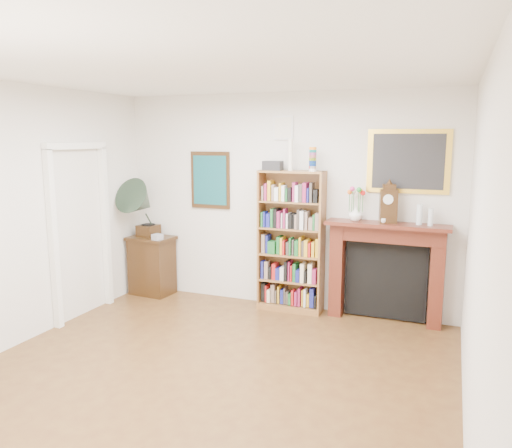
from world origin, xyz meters
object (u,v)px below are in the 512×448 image
Objects in this scene: bookshelf at (291,234)px; bottle_left at (419,214)px; bottle_right at (431,217)px; side_cabinet at (152,265)px; teacup at (383,221)px; mantel_clock at (388,205)px; flower_vase at (356,214)px; gramophone at (141,204)px; fireplace at (386,263)px; cd_stack at (157,237)px.

bottle_left is (1.55, 0.02, 0.33)m from bookshelf.
bookshelf reaches higher than bottle_right.
bookshelf is at bearing 6.09° from side_cabinet.
bookshelf reaches higher than teacup.
mantel_clock reaches higher than bottle_right.
bookshelf is 11.98× the size of flower_vase.
gramophone reaches higher than teacup.
side_cabinet is 0.57× the size of fireplace.
flower_vase is at bearing -173.33° from fireplace.
teacup is (3.28, 0.13, -0.06)m from gramophone.
bookshelf is 17.45× the size of cd_stack.
teacup is (0.34, -0.07, -0.05)m from flower_vase.
bottle_right reaches higher than flower_vase.
cd_stack is 2.71m from flower_vase.
fireplace is 3.16× the size of mantel_clock.
mantel_clock reaches higher than fireplace.
bottle_left is (3.61, 0.10, 0.93)m from side_cabinet.
fireplace is at bearing 66.06° from teacup.
teacup is 0.42m from bottle_left.
flower_vase is at bearing 159.37° from mantel_clock.
fireplace is at bearing 5.47° from cd_stack.
gramophone is (-2.13, -0.18, 0.30)m from bookshelf.
bookshelf is 1.59m from bottle_left.
flower_vase is 0.35m from teacup.
mantel_clock is 0.20m from teacup.
side_cabinet is 3.73m from bottle_left.
bookshelf is at bearing 7.01° from cd_stack.
gramophone reaches higher than fireplace.
fireplace reaches higher than side_cabinet.
fireplace is 3.38m from gramophone.
flower_vase is (-0.39, 0.03, -0.14)m from mantel_clock.
flower_vase is at bearing 168.74° from teacup.
gramophone is 3.33m from mantel_clock.
flower_vase reaches higher than fireplace.
gramophone reaches higher than side_cabinet.
side_cabinet is 3.01m from flower_vase.
bottle_right is (0.87, -0.03, 0.01)m from flower_vase.
fireplace is 12.17× the size of cd_stack.
bottle_right is (0.13, -0.03, -0.02)m from bottle_left.
bottle_right reaches higher than teacup.
bookshelf is 8.72× the size of bottle_left.
fireplace is 0.54m from teacup.
cd_stack is at bearing -173.43° from fireplace.
bottle_left is (0.74, -0.00, 0.03)m from flower_vase.
gramophone is at bearing -177.42° from bottle_right.
cd_stack is (0.27, -0.05, -0.44)m from gramophone.
teacup is at bearing -158.79° from mantel_clock.
mantel_clock reaches higher than flower_vase.
bottle_right is at bearing -16.70° from mantel_clock.
bookshelf reaches higher than side_cabinet.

